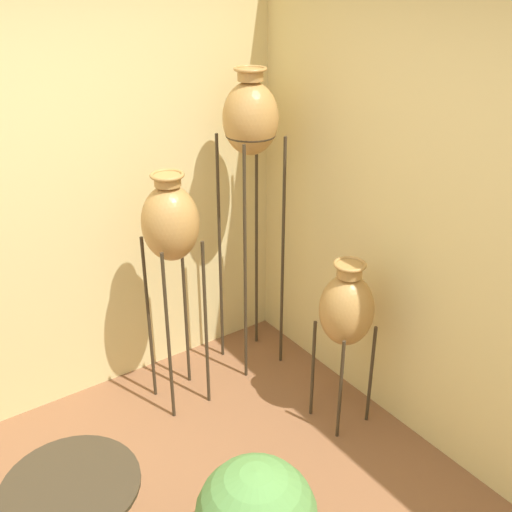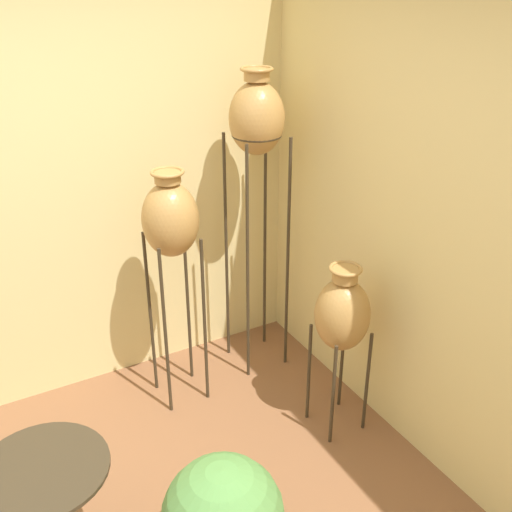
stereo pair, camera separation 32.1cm
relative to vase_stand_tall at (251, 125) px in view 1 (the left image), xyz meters
The scene contains 5 objects.
wall_back 1.42m from the vase_stand_tall, 164.96° to the left, with size 7.42×0.06×2.70m.
wall_right 1.46m from the vase_stand_tall, 74.17° to the right, with size 0.06×7.42×2.70m.
vase_stand_tall is the anchor object (origin of this frame).
vase_stand_medium 0.76m from the vase_stand_tall, behind, with size 0.32×0.32×1.48m.
vase_stand_short 1.20m from the vase_stand_tall, 84.03° to the right, with size 0.31×0.31×1.05m.
Camera 1 is at (-0.62, -1.46, 2.47)m, focal length 42.00 mm.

